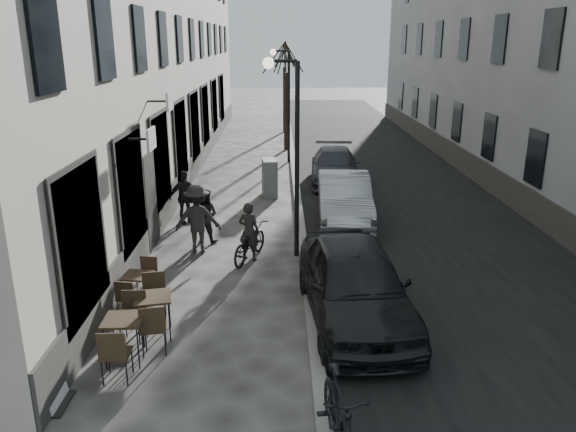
{
  "coord_description": "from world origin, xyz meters",
  "views": [
    {
      "loc": [
        -0.45,
        -7.91,
        5.5
      ],
      "look_at": [
        -0.26,
        3.8,
        1.8
      ],
      "focal_mm": 35.0,
      "sensor_mm": 36.0,
      "label": 1
    }
  ],
  "objects_px": {
    "bistro_set_b": "(154,312)",
    "bicycle": "(249,242)",
    "bistro_set_c": "(138,287)",
    "moped": "(339,418)",
    "utility_cabinet": "(270,178)",
    "pedestrian_near": "(205,215)",
    "tree_far": "(285,54)",
    "streetlamp_far": "(285,93)",
    "car_mid": "(344,198)",
    "streetlamp_near": "(290,137)",
    "bistro_set_a": "(125,335)",
    "pedestrian_mid": "(198,219)",
    "car_near": "(355,283)",
    "car_far": "(335,166)",
    "tree_near": "(286,57)",
    "sign_board": "(50,379)",
    "pedestrian_far": "(184,197)"
  },
  "relations": [
    {
      "from": "tree_far",
      "to": "moped",
      "type": "relative_size",
      "value": 2.86
    },
    {
      "from": "streetlamp_far",
      "to": "car_mid",
      "type": "bearing_deg",
      "value": -78.97
    },
    {
      "from": "utility_cabinet",
      "to": "car_near",
      "type": "height_order",
      "value": "car_near"
    },
    {
      "from": "streetlamp_near",
      "to": "streetlamp_far",
      "type": "relative_size",
      "value": 1.0
    },
    {
      "from": "bistro_set_a",
      "to": "pedestrian_mid",
      "type": "height_order",
      "value": "pedestrian_mid"
    },
    {
      "from": "pedestrian_near",
      "to": "utility_cabinet",
      "type": "bearing_deg",
      "value": -88.48
    },
    {
      "from": "bistro_set_b",
      "to": "bicycle",
      "type": "distance_m",
      "value": 4.23
    },
    {
      "from": "tree_near",
      "to": "sign_board",
      "type": "xyz_separation_m",
      "value": [
        -3.92,
        -21.33,
        -4.19
      ]
    },
    {
      "from": "car_far",
      "to": "car_mid",
      "type": "bearing_deg",
      "value": -88.13
    },
    {
      "from": "streetlamp_near",
      "to": "bicycle",
      "type": "relative_size",
      "value": 2.8
    },
    {
      "from": "bistro_set_a",
      "to": "pedestrian_far",
      "type": "relative_size",
      "value": 1.01
    },
    {
      "from": "bistro_set_c",
      "to": "moped",
      "type": "relative_size",
      "value": 0.73
    },
    {
      "from": "bistro_set_b",
      "to": "streetlamp_near",
      "type": "bearing_deg",
      "value": 46.26
    },
    {
      "from": "moped",
      "to": "tree_near",
      "type": "bearing_deg",
      "value": 84.51
    },
    {
      "from": "pedestrian_mid",
      "to": "car_near",
      "type": "xyz_separation_m",
      "value": [
        3.69,
        -3.92,
        -0.12
      ]
    },
    {
      "from": "bistro_set_c",
      "to": "moped",
      "type": "height_order",
      "value": "moped"
    },
    {
      "from": "tree_near",
      "to": "pedestrian_mid",
      "type": "xyz_separation_m",
      "value": [
        -2.53,
        -14.68,
        -3.73
      ]
    },
    {
      "from": "tree_near",
      "to": "sign_board",
      "type": "bearing_deg",
      "value": -100.41
    },
    {
      "from": "car_mid",
      "to": "pedestrian_near",
      "type": "bearing_deg",
      "value": -153.69
    },
    {
      "from": "bistro_set_a",
      "to": "moped",
      "type": "height_order",
      "value": "moped"
    },
    {
      "from": "bistro_set_a",
      "to": "moped",
      "type": "bearing_deg",
      "value": -35.77
    },
    {
      "from": "bicycle",
      "to": "car_near",
      "type": "bearing_deg",
      "value": 145.79
    },
    {
      "from": "streetlamp_far",
      "to": "sign_board",
      "type": "height_order",
      "value": "streetlamp_far"
    },
    {
      "from": "bicycle",
      "to": "car_mid",
      "type": "bearing_deg",
      "value": -109.73
    },
    {
      "from": "car_far",
      "to": "moped",
      "type": "xyz_separation_m",
      "value": [
        -1.42,
        -15.51,
        -0.06
      ]
    },
    {
      "from": "utility_cabinet",
      "to": "moped",
      "type": "distance_m",
      "value": 13.51
    },
    {
      "from": "utility_cabinet",
      "to": "moped",
      "type": "height_order",
      "value": "utility_cabinet"
    },
    {
      "from": "streetlamp_far",
      "to": "tree_near",
      "type": "bearing_deg",
      "value": 88.62
    },
    {
      "from": "streetlamp_far",
      "to": "tree_near",
      "type": "relative_size",
      "value": 0.89
    },
    {
      "from": "bistro_set_b",
      "to": "car_mid",
      "type": "bearing_deg",
      "value": 47.23
    },
    {
      "from": "pedestrian_near",
      "to": "pedestrian_mid",
      "type": "distance_m",
      "value": 0.88
    },
    {
      "from": "sign_board",
      "to": "car_far",
      "type": "bearing_deg",
      "value": 68.67
    },
    {
      "from": "sign_board",
      "to": "car_near",
      "type": "distance_m",
      "value": 5.77
    },
    {
      "from": "tree_near",
      "to": "bistro_set_a",
      "type": "relative_size",
      "value": 3.4
    },
    {
      "from": "bicycle",
      "to": "car_near",
      "type": "height_order",
      "value": "car_near"
    },
    {
      "from": "car_far",
      "to": "pedestrian_mid",
      "type": "bearing_deg",
      "value": -115.85
    },
    {
      "from": "streetlamp_far",
      "to": "utility_cabinet",
      "type": "relative_size",
      "value": 3.74
    },
    {
      "from": "streetlamp_near",
      "to": "bistro_set_a",
      "type": "relative_size",
      "value": 3.04
    },
    {
      "from": "streetlamp_near",
      "to": "bistro_set_c",
      "type": "relative_size",
      "value": 3.48
    },
    {
      "from": "bistro_set_c",
      "to": "sign_board",
      "type": "xyz_separation_m",
      "value": [
        -0.52,
        -3.48,
        0.04
      ]
    },
    {
      "from": "bicycle",
      "to": "moped",
      "type": "bearing_deg",
      "value": 123.64
    },
    {
      "from": "tree_far",
      "to": "pedestrian_near",
      "type": "xyz_separation_m",
      "value": [
        -2.44,
        -19.82,
        -3.89
      ]
    },
    {
      "from": "tree_near",
      "to": "utility_cabinet",
      "type": "bearing_deg",
      "value": -94.43
    },
    {
      "from": "pedestrian_mid",
      "to": "pedestrian_far",
      "type": "bearing_deg",
      "value": -75.03
    },
    {
      "from": "streetlamp_far",
      "to": "pedestrian_mid",
      "type": "xyz_separation_m",
      "value": [
        -2.46,
        -11.68,
        -2.22
      ]
    },
    {
      "from": "pedestrian_near",
      "to": "car_near",
      "type": "distance_m",
      "value": 5.99
    },
    {
      "from": "bicycle",
      "to": "pedestrian_far",
      "type": "relative_size",
      "value": 1.09
    },
    {
      "from": "pedestrian_near",
      "to": "pedestrian_mid",
      "type": "relative_size",
      "value": 0.82
    },
    {
      "from": "pedestrian_near",
      "to": "tree_far",
      "type": "bearing_deg",
      "value": -75.51
    },
    {
      "from": "streetlamp_far",
      "to": "bicycle",
      "type": "height_order",
      "value": "streetlamp_far"
    }
  ]
}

